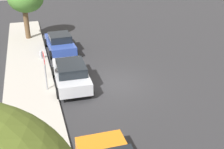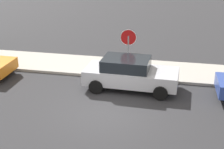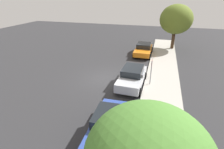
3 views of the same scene
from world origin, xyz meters
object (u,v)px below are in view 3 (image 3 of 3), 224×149
object	(u,v)px
stop_sign	(152,66)
parked_car_orange	(143,49)
fire_hydrant	(143,119)
street_tree_near_corner	(176,19)
parked_car_silver	(132,77)
parked_car_blue	(109,125)

from	to	relation	value
stop_sign	parked_car_orange	xyz separation A→B (m)	(-7.97, -1.50, -1.00)
parked_car_orange	fire_hydrant	bearing A→B (deg)	6.58
stop_sign	parked_car_orange	distance (m)	8.18
street_tree_near_corner	fire_hydrant	xyz separation A→B (m)	(16.21, -2.02, -3.60)
stop_sign	fire_hydrant	size ratio (longest dim) A/B	3.46
stop_sign	street_tree_near_corner	xyz separation A→B (m)	(-11.30, 2.00, 2.25)
stop_sign	parked_car_silver	xyz separation A→B (m)	(0.34, -1.45, -0.94)
parked_car_silver	street_tree_near_corner	bearing A→B (deg)	163.49
parked_car_orange	street_tree_near_corner	bearing A→B (deg)	133.52
parked_car_blue	stop_sign	bearing A→B (deg)	166.01
parked_car_silver	street_tree_near_corner	distance (m)	12.55
stop_sign	street_tree_near_corner	distance (m)	11.69
stop_sign	fire_hydrant	world-z (taller)	stop_sign
parked_car_silver	fire_hydrant	size ratio (longest dim) A/B	6.08
parked_car_blue	street_tree_near_corner	world-z (taller)	street_tree_near_corner
parked_car_blue	parked_car_orange	distance (m)	14.32
stop_sign	parked_car_blue	distance (m)	6.61
parked_car_silver	parked_car_blue	xyz separation A→B (m)	(6.00, -0.13, -0.05)
parked_car_blue	fire_hydrant	distance (m)	2.15
parked_car_silver	fire_hydrant	bearing A→B (deg)	17.40
parked_car_silver	parked_car_orange	bearing A→B (deg)	-179.62
parked_car_blue	street_tree_near_corner	size ratio (longest dim) A/B	0.75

